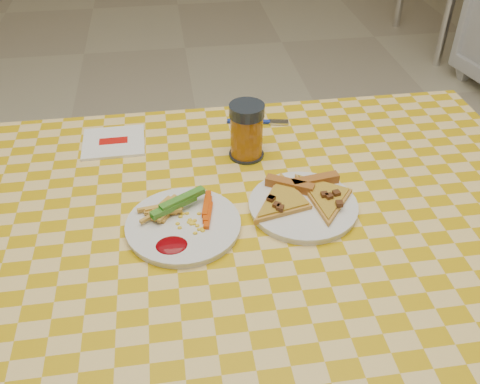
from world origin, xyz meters
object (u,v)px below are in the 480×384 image
table (251,241)px  plate_right (303,207)px  drink_glass (247,132)px  plate_left (183,226)px

table → plate_right: bearing=-1.3°
plate_right → drink_glass: drink_glass is taller
table → drink_glass: size_ratio=9.93×
table → plate_right: size_ratio=6.03×
table → plate_right: plate_right is taller
plate_left → plate_right: same height
table → drink_glass: bearing=83.7°
plate_left → plate_right: size_ratio=1.01×
table → plate_right: (0.10, -0.00, 0.08)m
plate_left → drink_glass: size_ratio=1.67×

